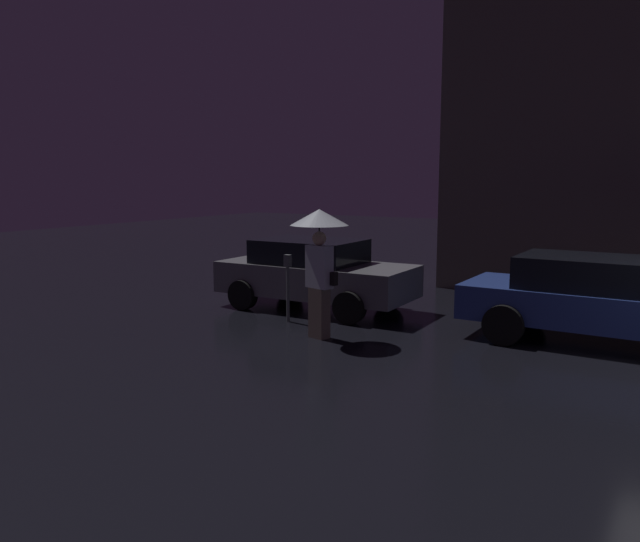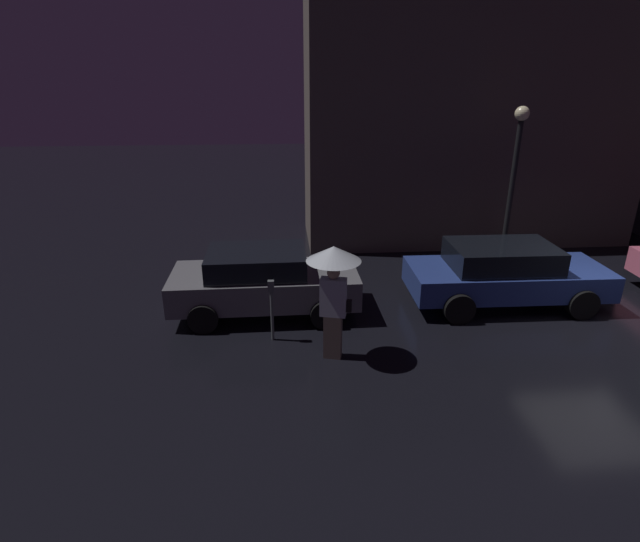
{
  "view_description": "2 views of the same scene",
  "coord_description": "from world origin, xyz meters",
  "px_view_note": "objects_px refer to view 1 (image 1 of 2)",
  "views": [
    {
      "loc": [
        -0.54,
        -9.38,
        2.65
      ],
      "look_at": [
        -6.29,
        0.16,
        0.99
      ],
      "focal_mm": 35.0,
      "sensor_mm": 36.0,
      "label": 1
    },
    {
      "loc": [
        -6.66,
        -8.65,
        4.87
      ],
      "look_at": [
        -5.95,
        0.46,
        1.27
      ],
      "focal_mm": 28.0,
      "sensor_mm": 36.0,
      "label": 2
    }
  ],
  "objects_px": {
    "parking_meter": "(288,280)",
    "pedestrian_with_umbrella": "(319,242)",
    "parked_car_blue": "(600,299)",
    "parked_car_grey": "(315,273)"
  },
  "relations": [
    {
      "from": "parked_car_blue",
      "to": "parking_meter",
      "type": "xyz_separation_m",
      "value": [
        -5.17,
        -1.28,
        0.04
      ]
    },
    {
      "from": "parked_car_blue",
      "to": "pedestrian_with_umbrella",
      "type": "distance_m",
      "value": 4.6
    },
    {
      "from": "pedestrian_with_umbrella",
      "to": "parking_meter",
      "type": "distance_m",
      "value": 1.56
    },
    {
      "from": "parking_meter",
      "to": "parked_car_blue",
      "type": "bearing_deg",
      "value": 13.87
    },
    {
      "from": "parked_car_blue",
      "to": "parking_meter",
      "type": "distance_m",
      "value": 5.33
    },
    {
      "from": "parked_car_blue",
      "to": "pedestrian_with_umbrella",
      "type": "height_order",
      "value": "pedestrian_with_umbrella"
    },
    {
      "from": "pedestrian_with_umbrella",
      "to": "parking_meter",
      "type": "relative_size",
      "value": 1.71
    },
    {
      "from": "parked_car_grey",
      "to": "parked_car_blue",
      "type": "bearing_deg",
      "value": -0.58
    },
    {
      "from": "parking_meter",
      "to": "pedestrian_with_umbrella",
      "type": "bearing_deg",
      "value": -32.69
    },
    {
      "from": "parked_car_grey",
      "to": "parking_meter",
      "type": "relative_size",
      "value": 3.17
    }
  ]
}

